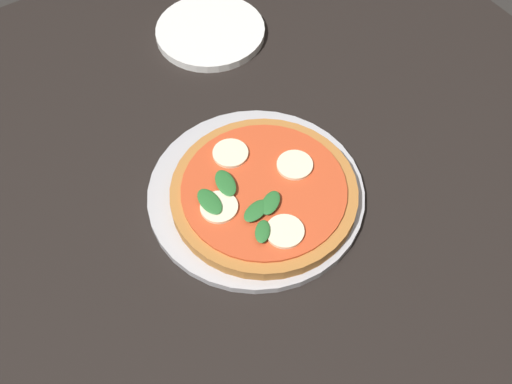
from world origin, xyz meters
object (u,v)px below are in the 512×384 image
(dining_table, at_px, (305,266))
(plate_white, at_px, (210,32))
(serving_tray, at_px, (256,194))
(pizza, at_px, (263,193))

(dining_table, bearing_deg, plate_white, -12.93)
(dining_table, distance_m, plate_white, 0.44)
(dining_table, relative_size, plate_white, 7.38)
(serving_tray, bearing_deg, dining_table, -166.37)
(serving_tray, bearing_deg, pizza, -168.33)
(dining_table, bearing_deg, serving_tray, 13.63)
(dining_table, distance_m, serving_tray, 0.13)
(plate_white, bearing_deg, dining_table, 167.07)
(serving_tray, height_order, plate_white, plate_white)
(serving_tray, relative_size, pizza, 1.18)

